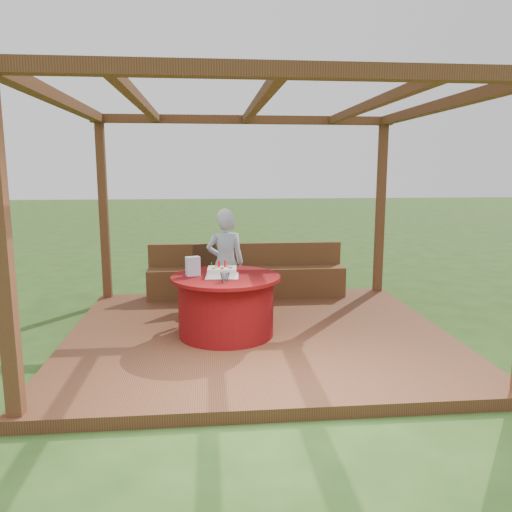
{
  "coord_description": "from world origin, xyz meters",
  "views": [
    {
      "loc": [
        -0.59,
        -5.75,
        2.05
      ],
      "look_at": [
        0.0,
        0.25,
        1.0
      ],
      "focal_mm": 35.0,
      "sensor_mm": 36.0,
      "label": 1
    }
  ],
  "objects_px": {
    "gift_bag": "(193,266)",
    "chair": "(210,272)",
    "elderly_woman": "(225,261)",
    "table": "(226,305)",
    "drinking_glass": "(225,277)",
    "birthday_cake": "(222,272)",
    "bench": "(247,279)"
  },
  "relations": [
    {
      "from": "gift_bag",
      "to": "chair",
      "type": "bearing_deg",
      "value": 63.06
    },
    {
      "from": "elderly_woman",
      "to": "gift_bag",
      "type": "bearing_deg",
      "value": -115.64
    },
    {
      "from": "table",
      "to": "gift_bag",
      "type": "xyz_separation_m",
      "value": [
        -0.38,
        0.05,
        0.46
      ]
    },
    {
      "from": "elderly_woman",
      "to": "gift_bag",
      "type": "xyz_separation_m",
      "value": [
        -0.41,
        -0.85,
        0.11
      ]
    },
    {
      "from": "chair",
      "to": "drinking_glass",
      "type": "relative_size",
      "value": 8.17
    },
    {
      "from": "elderly_woman",
      "to": "gift_bag",
      "type": "distance_m",
      "value": 0.95
    },
    {
      "from": "birthday_cake",
      "to": "chair",
      "type": "bearing_deg",
      "value": 95.77
    },
    {
      "from": "chair",
      "to": "birthday_cake",
      "type": "xyz_separation_m",
      "value": [
        0.13,
        -1.28,
        0.27
      ]
    },
    {
      "from": "gift_bag",
      "to": "bench",
      "type": "bearing_deg",
      "value": 49.1
    },
    {
      "from": "table",
      "to": "elderly_woman",
      "type": "height_order",
      "value": "elderly_woman"
    },
    {
      "from": "bench",
      "to": "chair",
      "type": "bearing_deg",
      "value": -136.33
    },
    {
      "from": "chair",
      "to": "drinking_glass",
      "type": "height_order",
      "value": "chair"
    },
    {
      "from": "chair",
      "to": "gift_bag",
      "type": "xyz_separation_m",
      "value": [
        -0.21,
        -1.22,
        0.33
      ]
    },
    {
      "from": "drinking_glass",
      "to": "chair",
      "type": "bearing_deg",
      "value": 95.49
    },
    {
      "from": "elderly_woman",
      "to": "drinking_glass",
      "type": "height_order",
      "value": "elderly_woman"
    },
    {
      "from": "bench",
      "to": "gift_bag",
      "type": "height_order",
      "value": "gift_bag"
    },
    {
      "from": "elderly_woman",
      "to": "gift_bag",
      "type": "relative_size",
      "value": 6.42
    },
    {
      "from": "gift_bag",
      "to": "birthday_cake",
      "type": "bearing_deg",
      "value": -27.6
    },
    {
      "from": "table",
      "to": "drinking_glass",
      "type": "distance_m",
      "value": 0.51
    },
    {
      "from": "bench",
      "to": "chair",
      "type": "height_order",
      "value": "chair"
    },
    {
      "from": "elderly_woman",
      "to": "drinking_glass",
      "type": "distance_m",
      "value": 1.21
    },
    {
      "from": "gift_bag",
      "to": "drinking_glass",
      "type": "height_order",
      "value": "gift_bag"
    },
    {
      "from": "elderly_woman",
      "to": "gift_bag",
      "type": "height_order",
      "value": "elderly_woman"
    },
    {
      "from": "table",
      "to": "chair",
      "type": "xyz_separation_m",
      "value": [
        -0.17,
        1.27,
        0.13
      ]
    },
    {
      "from": "chair",
      "to": "elderly_woman",
      "type": "bearing_deg",
      "value": -61.66
    },
    {
      "from": "bench",
      "to": "drinking_glass",
      "type": "xyz_separation_m",
      "value": [
        -0.41,
        -2.11,
        0.5
      ]
    },
    {
      "from": "table",
      "to": "chair",
      "type": "height_order",
      "value": "chair"
    },
    {
      "from": "drinking_glass",
      "to": "bench",
      "type": "bearing_deg",
      "value": 79.1
    },
    {
      "from": "elderly_woman",
      "to": "bench",
      "type": "bearing_deg",
      "value": 68.46
    },
    {
      "from": "birthday_cake",
      "to": "drinking_glass",
      "type": "relative_size",
      "value": 3.67
    },
    {
      "from": "bench",
      "to": "birthday_cake",
      "type": "relative_size",
      "value": 7.52
    },
    {
      "from": "drinking_glass",
      "to": "table",
      "type": "bearing_deg",
      "value": 86.33
    }
  ]
}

